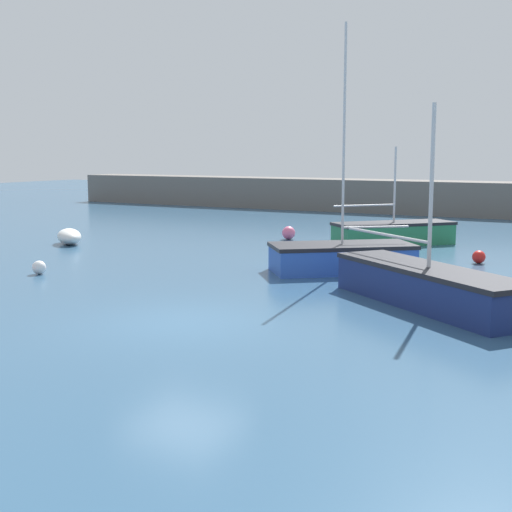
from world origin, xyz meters
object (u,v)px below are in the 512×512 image
object	(u,v)px
sailboat_short_mast	(393,233)
sailboat_twin_hulled	(428,286)
mooring_buoy_pink	(289,233)
mooring_buoy_white	(39,267)
sailboat_tall_mast	(342,257)
mooring_buoy_red	(479,257)
dinghy_near_pier	(69,236)

from	to	relation	value
sailboat_short_mast	sailboat_twin_hulled	bearing A→B (deg)	-115.33
mooring_buoy_pink	sailboat_short_mast	bearing A→B (deg)	7.12
mooring_buoy_white	sailboat_short_mast	bearing A→B (deg)	59.28
mooring_buoy_pink	sailboat_tall_mast	bearing A→B (deg)	-52.03
sailboat_short_mast	mooring_buoy_red	distance (m)	5.30
sailboat_tall_mast	mooring_buoy_red	distance (m)	5.06
sailboat_tall_mast	sailboat_short_mast	bearing A→B (deg)	-123.53
mooring_buoy_red	mooring_buoy_pink	bearing A→B (deg)	161.66
dinghy_near_pier	sailboat_tall_mast	bearing A→B (deg)	-143.36
sailboat_twin_hulled	mooring_buoy_pink	xyz separation A→B (m)	(-8.87, 10.26, -0.22)
sailboat_short_mast	mooring_buoy_white	xyz separation A→B (m)	(-7.18, -12.08, -0.26)
sailboat_tall_mast	mooring_buoy_red	size ratio (longest dim) A/B	17.16
dinghy_near_pier	mooring_buoy_red	bearing A→B (deg)	-128.74
sailboat_tall_mast	mooring_buoy_pink	size ratio (longest dim) A/B	13.41
dinghy_near_pier	mooring_buoy_red	xyz separation A→B (m)	(15.56, 2.91, -0.10)
dinghy_near_pier	sailboat_short_mast	bearing A→B (deg)	-110.63
mooring_buoy_red	mooring_buoy_pink	size ratio (longest dim) A/B	0.78
sailboat_tall_mast	mooring_buoy_red	world-z (taller)	sailboat_tall_mast
sailboat_tall_mast	mooring_buoy_pink	bearing A→B (deg)	-91.22
sailboat_short_mast	dinghy_near_pier	bearing A→B (deg)	161.06
dinghy_near_pier	mooring_buoy_white	distance (m)	7.22
dinghy_near_pier	mooring_buoy_red	size ratio (longest dim) A/B	4.69
sailboat_twin_hulled	mooring_buoy_red	distance (m)	7.45
sailboat_short_mast	mooring_buoy_red	xyz separation A→B (m)	(4.08, -3.38, -0.25)
sailboat_tall_mast	sailboat_twin_hulled	size ratio (longest dim) A/B	1.31
sailboat_short_mast	dinghy_near_pier	size ratio (longest dim) A/B	2.28
dinghy_near_pier	mooring_buoy_pink	distance (m)	9.08
dinghy_near_pier	mooring_buoy_pink	bearing A→B (deg)	-100.20
mooring_buoy_red	mooring_buoy_white	bearing A→B (deg)	-142.28
sailboat_short_mast	mooring_buoy_white	bearing A→B (deg)	-168.35
dinghy_near_pier	sailboat_twin_hulled	size ratio (longest dim) A/B	0.36
mooring_buoy_pink	mooring_buoy_white	size ratio (longest dim) A/B	1.34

